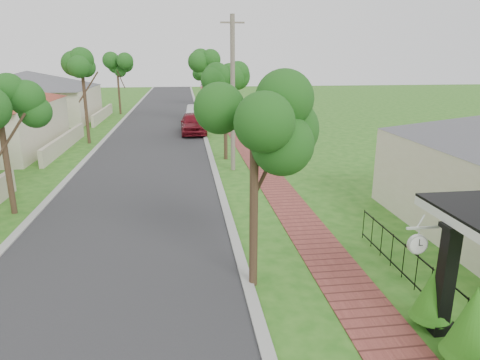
{
  "coord_description": "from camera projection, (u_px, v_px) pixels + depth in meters",
  "views": [
    {
      "loc": [
        -0.86,
        -8.52,
        5.82
      ],
      "look_at": [
        1.08,
        6.3,
        1.5
      ],
      "focal_mm": 32.0,
      "sensor_mm": 36.0,
      "label": 1
    }
  ],
  "objects": [
    {
      "name": "parked_car_white",
      "position": [
        197.0,
        114.0,
        38.93
      ],
      "size": [
        2.14,
        4.92,
        1.57
      ],
      "primitive_type": "imported",
      "rotation": [
        0.0,
        0.0,
        -0.1
      ],
      "color": "silver",
      "rests_on": "ground"
    },
    {
      "name": "far_house_grey",
      "position": [
        30.0,
        96.0,
        39.71
      ],
      "size": [
        15.56,
        15.56,
        4.6
      ],
      "color": "beige",
      "rests_on": "ground"
    },
    {
      "name": "porch_post",
      "position": [
        445.0,
        285.0,
        9.14
      ],
      "size": [
        0.48,
        0.48,
        2.52
      ],
      "color": "black",
      "rests_on": "ground"
    },
    {
      "name": "kerb_right",
      "position": [
        208.0,
        146.0,
        28.97
      ],
      "size": [
        0.3,
        120.0,
        0.1
      ],
      "primitive_type": "cube",
      "color": "#9E9E99",
      "rests_on": "ground"
    },
    {
      "name": "picket_fence",
      "position": [
        431.0,
        285.0,
        10.3
      ],
      "size": [
        0.03,
        8.02,
        1.0
      ],
      "color": "black",
      "rests_on": "ground"
    },
    {
      "name": "sidewalk",
      "position": [
        246.0,
        145.0,
        29.3
      ],
      "size": [
        1.5,
        120.0,
        0.03
      ],
      "primitive_type": "cube",
      "color": "brown",
      "rests_on": "ground"
    },
    {
      "name": "utility_pole",
      "position": [
        233.0,
        94.0,
        21.76
      ],
      "size": [
        1.2,
        0.24,
        7.82
      ],
      "color": "#75695B",
      "rests_on": "ground"
    },
    {
      "name": "street_trees",
      "position": [
        157.0,
        74.0,
        33.79
      ],
      "size": [
        10.7,
        37.65,
        5.89
      ],
      "color": "#382619",
      "rests_on": "ground"
    },
    {
      "name": "station_clock",
      "position": [
        418.0,
        243.0,
        9.23
      ],
      "size": [
        0.74,
        0.13,
        0.63
      ],
      "color": "silver",
      "rests_on": "ground"
    },
    {
      "name": "near_tree",
      "position": [
        254.0,
        134.0,
        10.25
      ],
      "size": [
        1.97,
        1.97,
        5.06
      ],
      "color": "#382619",
      "rests_on": "ground"
    },
    {
      "name": "ground",
      "position": [
        229.0,
        319.0,
        9.84
      ],
      "size": [
        160.0,
        160.0,
        0.0
      ],
      "primitive_type": "plane",
      "color": "#235F16",
      "rests_on": "ground"
    },
    {
      "name": "road",
      "position": [
        153.0,
        147.0,
        28.52
      ],
      "size": [
        7.0,
        120.0,
        0.02
      ],
      "primitive_type": "cube",
      "color": "#28282B",
      "rests_on": "ground"
    },
    {
      "name": "parked_car_red",
      "position": [
        193.0,
        123.0,
        33.3
      ],
      "size": [
        2.01,
        4.85,
        1.64
      ],
      "primitive_type": "imported",
      "rotation": [
        0.0,
        0.0,
        0.01
      ],
      "color": "maroon",
      "rests_on": "ground"
    },
    {
      "name": "kerb_left",
      "position": [
        96.0,
        149.0,
        28.06
      ],
      "size": [
        0.3,
        120.0,
        0.1
      ],
      "primitive_type": "cube",
      "color": "#9E9E99",
      "rests_on": "ground"
    }
  ]
}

